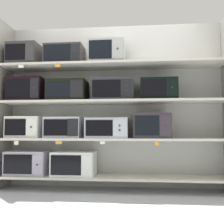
# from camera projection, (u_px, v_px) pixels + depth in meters

# --- Properties ---
(ground) EXTENTS (7.01, 6.00, 0.02)m
(ground) POSITION_uv_depth(u_px,v_px,m) (101.00, 214.00, 2.64)
(ground) COLOR #B2B7BC
(back_panel) EXTENTS (3.21, 0.04, 2.32)m
(back_panel) POSITION_uv_depth(u_px,v_px,m) (114.00, 105.00, 3.97)
(back_panel) COLOR #B2B2AD
(back_panel) RESTS_ON ground
(upright_left) EXTENTS (0.05, 0.47, 2.32)m
(upright_left) POSITION_uv_depth(u_px,v_px,m) (4.00, 105.00, 3.87)
(upright_left) COLOR gray
(upright_left) RESTS_ON ground
(shelf_0) EXTENTS (3.01, 0.47, 0.03)m
(shelf_0) POSITION_uv_depth(u_px,v_px,m) (112.00, 177.00, 3.65)
(shelf_0) COLOR beige
(shelf_0) RESTS_ON ground
(microwave_0) EXTENTS (0.56, 0.38, 0.32)m
(microwave_0) POSITION_uv_depth(u_px,v_px,m) (28.00, 163.00, 3.77)
(microwave_0) COLOR #A29BAE
(microwave_0) RESTS_ON shelf_0
(microwave_1) EXTENTS (0.57, 0.41, 0.32)m
(microwave_1) POSITION_uv_depth(u_px,v_px,m) (74.00, 163.00, 3.71)
(microwave_1) COLOR silver
(microwave_1) RESTS_ON shelf_0
(shelf_1) EXTENTS (3.01, 0.47, 0.03)m
(shelf_1) POSITION_uv_depth(u_px,v_px,m) (112.00, 139.00, 3.68)
(shelf_1) COLOR beige
(microwave_2) EXTENTS (0.47, 0.36, 0.29)m
(microwave_2) POSITION_uv_depth(u_px,v_px,m) (25.00, 127.00, 3.81)
(microwave_2) COLOR silver
(microwave_2) RESTS_ON shelf_1
(microwave_3) EXTENTS (0.49, 0.37, 0.28)m
(microwave_3) POSITION_uv_depth(u_px,v_px,m) (64.00, 128.00, 3.75)
(microwave_3) COLOR #B0B9C2
(microwave_3) RESTS_ON shelf_1
(microwave_4) EXTENTS (0.56, 0.43, 0.27)m
(microwave_4) POSITION_uv_depth(u_px,v_px,m) (107.00, 128.00, 3.69)
(microwave_4) COLOR #B5BCC4
(microwave_4) RESTS_ON shelf_1
(microwave_5) EXTENTS (0.48, 0.42, 0.33)m
(microwave_5) POSITION_uv_depth(u_px,v_px,m) (152.00, 126.00, 3.64)
(microwave_5) COLOR #332B32
(microwave_5) RESTS_ON shelf_1
(price_tag_0) EXTENTS (0.06, 0.00, 0.05)m
(price_tag_0) POSITION_uv_depth(u_px,v_px,m) (16.00, 143.00, 3.57)
(price_tag_0) COLOR beige
(price_tag_1) EXTENTS (0.08, 0.00, 0.03)m
(price_tag_1) POSITION_uv_depth(u_px,v_px,m) (59.00, 142.00, 3.51)
(price_tag_1) COLOR orange
(price_tag_2) EXTENTS (0.06, 0.00, 0.04)m
(price_tag_2) POSITION_uv_depth(u_px,v_px,m) (102.00, 143.00, 3.45)
(price_tag_2) COLOR white
(price_tag_3) EXTENTS (0.05, 0.00, 0.05)m
(price_tag_3) POSITION_uv_depth(u_px,v_px,m) (157.00, 144.00, 3.38)
(price_tag_3) COLOR orange
(shelf_2) EXTENTS (3.01, 0.47, 0.03)m
(shelf_2) POSITION_uv_depth(u_px,v_px,m) (112.00, 102.00, 3.72)
(shelf_2) COLOR beige
(microwave_6) EXTENTS (0.48, 0.35, 0.33)m
(microwave_6) POSITION_uv_depth(u_px,v_px,m) (27.00, 90.00, 3.85)
(microwave_6) COLOR black
(microwave_6) RESTS_ON shelf_2
(microwave_7) EXTENTS (0.52, 0.41, 0.29)m
(microwave_7) POSITION_uv_depth(u_px,v_px,m) (68.00, 91.00, 3.78)
(microwave_7) COLOR black
(microwave_7) RESTS_ON shelf_2
(microwave_8) EXTENTS (0.56, 0.35, 0.29)m
(microwave_8) POSITION_uv_depth(u_px,v_px,m) (113.00, 90.00, 3.72)
(microwave_8) COLOR #2E313A
(microwave_8) RESTS_ON shelf_2
(microwave_9) EXTENTS (0.48, 0.40, 0.28)m
(microwave_9) POSITION_uv_depth(u_px,v_px,m) (158.00, 90.00, 3.66)
(microwave_9) COLOR black
(microwave_9) RESTS_ON shelf_2
(shelf_3) EXTENTS (3.01, 0.47, 0.03)m
(shelf_3) POSITION_uv_depth(u_px,v_px,m) (112.00, 65.00, 3.75)
(shelf_3) COLOR beige
(microwave_10) EXTENTS (0.42, 0.43, 0.30)m
(microwave_10) POSITION_uv_depth(u_px,v_px,m) (25.00, 56.00, 3.88)
(microwave_10) COLOR #333231
(microwave_10) RESTS_ON shelf_3
(microwave_11) EXTENTS (0.52, 0.36, 0.28)m
(microwave_11) POSITION_uv_depth(u_px,v_px,m) (65.00, 56.00, 3.82)
(microwave_11) COLOR #342E2E
(microwave_11) RESTS_ON shelf_3
(microwave_12) EXTENTS (0.48, 0.37, 0.32)m
(microwave_12) POSITION_uv_depth(u_px,v_px,m) (107.00, 53.00, 3.77)
(microwave_12) COLOR #A1A4A1
(microwave_12) RESTS_ON shelf_3
(price_tag_4) EXTENTS (0.07, 0.00, 0.04)m
(price_tag_4) POSITION_uv_depth(u_px,v_px,m) (21.00, 66.00, 3.63)
(price_tag_4) COLOR white
(price_tag_5) EXTENTS (0.07, 0.00, 0.04)m
(price_tag_5) POSITION_uv_depth(u_px,v_px,m) (58.00, 65.00, 3.58)
(price_tag_5) COLOR orange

